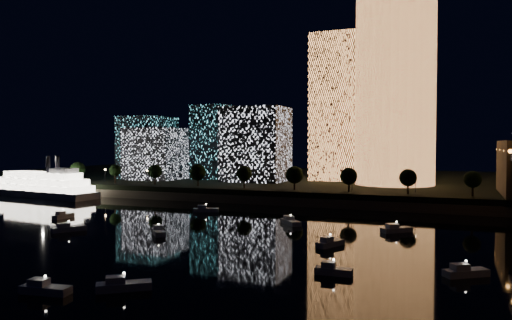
# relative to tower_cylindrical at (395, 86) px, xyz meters

# --- Properties ---
(ground) EXTENTS (520.00, 520.00, 0.00)m
(ground) POSITION_rel_tower_cylindrical_xyz_m (-21.37, -125.60, -45.60)
(ground) COLOR black
(ground) RESTS_ON ground
(far_bank) EXTENTS (420.00, 160.00, 5.00)m
(far_bank) POSITION_rel_tower_cylindrical_xyz_m (-21.37, 34.40, -43.10)
(far_bank) COLOR black
(far_bank) RESTS_ON ground
(seawall) EXTENTS (420.00, 6.00, 3.00)m
(seawall) POSITION_rel_tower_cylindrical_xyz_m (-21.37, -43.60, -44.10)
(seawall) COLOR #6B5E4C
(seawall) RESTS_ON ground
(tower_cylindrical) EXTENTS (34.00, 34.00, 80.95)m
(tower_cylindrical) POSITION_rel_tower_cylindrical_xyz_m (0.00, 0.00, 0.00)
(tower_cylindrical) COLOR #FF9C51
(tower_cylindrical) RESTS_ON far_bank
(tower_rectangular) EXTENTS (21.00, 21.00, 66.80)m
(tower_rectangular) POSITION_rel_tower_cylindrical_xyz_m (-28.24, 16.37, -7.20)
(tower_rectangular) COLOR #FF9C51
(tower_rectangular) RESTS_ON far_bank
(midrise_blocks) EXTENTS (82.08, 38.89, 35.21)m
(midrise_blocks) POSITION_rel_tower_cylindrical_xyz_m (-89.82, -2.77, -25.08)
(midrise_blocks) COLOR white
(midrise_blocks) RESTS_ON far_bank
(riverboat) EXTENTS (59.09, 19.68, 17.49)m
(riverboat) POSITION_rel_tower_cylindrical_xyz_m (-137.45, -54.22, -41.12)
(riverboat) COLOR silver
(riverboat) RESTS_ON ground
(motorboats) EXTENTS (118.24, 90.88, 2.78)m
(motorboats) POSITION_rel_tower_cylindrical_xyz_m (-31.88, -113.33, -44.79)
(motorboats) COLOR silver
(motorboats) RESTS_ON ground
(esplanade_trees) EXTENTS (166.03, 6.60, 8.80)m
(esplanade_trees) POSITION_rel_tower_cylindrical_xyz_m (-53.53, -37.60, -35.13)
(esplanade_trees) COLOR black
(esplanade_trees) RESTS_ON far_bank
(street_lamps) EXTENTS (132.70, 0.70, 5.65)m
(street_lamps) POSITION_rel_tower_cylindrical_xyz_m (-55.37, -31.60, -36.58)
(street_lamps) COLOR black
(street_lamps) RESTS_ON far_bank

